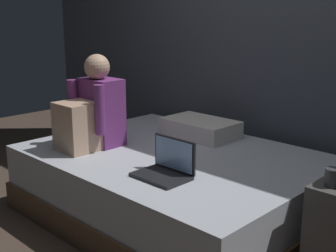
# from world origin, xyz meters

# --- Properties ---
(ground_plane) EXTENTS (8.00, 8.00, 0.00)m
(ground_plane) POSITION_xyz_m (0.00, 0.00, 0.00)
(ground_plane) COLOR #47382D
(wall_back) EXTENTS (5.60, 0.10, 2.70)m
(wall_back) POSITION_xyz_m (0.00, 1.20, 1.35)
(wall_back) COLOR #424751
(wall_back) RESTS_ON ground_plane
(bed) EXTENTS (2.00, 1.50, 0.47)m
(bed) POSITION_xyz_m (-0.20, 0.30, 0.23)
(bed) COLOR brown
(bed) RESTS_ON ground_plane
(person_sitting) EXTENTS (0.39, 0.44, 0.66)m
(person_sitting) POSITION_xyz_m (-0.71, 0.00, 0.72)
(person_sitting) COLOR #75337A
(person_sitting) RESTS_ON bed
(laptop) EXTENTS (0.32, 0.23, 0.22)m
(laptop) POSITION_xyz_m (0.08, -0.06, 0.53)
(laptop) COLOR black
(laptop) RESTS_ON bed
(pillow) EXTENTS (0.56, 0.36, 0.13)m
(pillow) POSITION_xyz_m (-0.34, 0.75, 0.54)
(pillow) COLOR silver
(pillow) RESTS_ON bed
(mug) EXTENTS (0.08, 0.08, 0.09)m
(mug) POSITION_xyz_m (0.97, 0.19, 0.63)
(mug) COLOR #3D3D42
(mug) RESTS_ON nightstand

